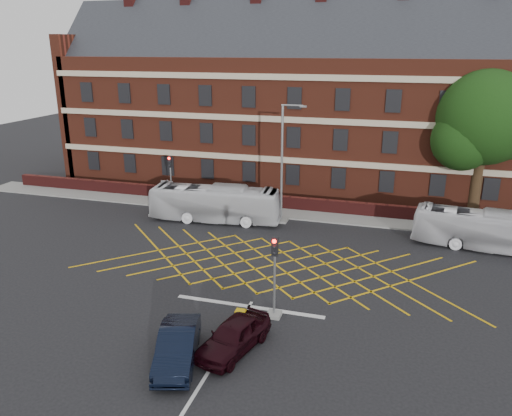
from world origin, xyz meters
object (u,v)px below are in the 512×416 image
(traffic_light_far, at_px, (171,185))
(street_lamp, at_px, (282,183))
(deciduous_tree, at_px, (484,124))
(bus_right, at_px, (487,230))
(traffic_light_near, at_px, (274,285))
(direction_signs, at_px, (167,189))
(car_maroon, at_px, (234,336))
(utility_cabinet, at_px, (241,319))
(car_navy, at_px, (177,346))
(bus_left, at_px, (215,203))

(traffic_light_far, bearing_deg, street_lamp, -7.82)
(deciduous_tree, bearing_deg, bus_right, -89.61)
(traffic_light_near, distance_m, street_lamp, 14.30)
(bus_right, height_order, direction_signs, bus_right)
(traffic_light_near, bearing_deg, car_maroon, -106.61)
(street_lamp, distance_m, utility_cabinet, 15.75)
(deciduous_tree, xyz_separation_m, traffic_light_far, (-24.23, -4.87, -5.46))
(bus_right, height_order, traffic_light_near, traffic_light_near)
(street_lamp, relative_size, utility_cabinet, 9.29)
(car_navy, distance_m, direction_signs, 22.63)
(car_navy, xyz_separation_m, street_lamp, (0.06, 18.73, 2.35))
(street_lamp, xyz_separation_m, utility_cabinet, (1.71, -15.44, -2.60))
(car_maroon, bearing_deg, street_lamp, 112.23)
(bus_left, relative_size, bus_right, 1.06)
(bus_left, relative_size, traffic_light_near, 2.36)
(direction_signs, height_order, utility_cabinet, direction_signs)
(traffic_light_near, relative_size, utility_cabinet, 4.43)
(car_navy, xyz_separation_m, traffic_light_near, (3.04, 4.81, 1.02))
(traffic_light_near, relative_size, traffic_light_far, 1.00)
(car_maroon, height_order, traffic_light_near, traffic_light_near)
(car_navy, relative_size, traffic_light_far, 1.05)
(utility_cabinet, bearing_deg, bus_left, 115.30)
(street_lamp, bearing_deg, car_navy, -90.18)
(car_maroon, bearing_deg, traffic_light_far, 138.30)
(bus_left, xyz_separation_m, car_maroon, (6.98, -15.99, -0.68))
(bus_left, xyz_separation_m, deciduous_tree, (19.29, 7.48, 5.82))
(street_lamp, bearing_deg, deciduous_tree, 23.55)
(bus_right, distance_m, car_maroon, 20.08)
(car_maroon, distance_m, utility_cabinet, 1.84)
(bus_left, xyz_separation_m, utility_cabinet, (6.71, -14.19, -0.92))
(direction_signs, bearing_deg, street_lamp, -7.84)
(direction_signs, bearing_deg, traffic_light_near, -49.05)
(bus_left, bearing_deg, bus_right, -95.54)
(street_lamp, distance_m, direction_signs, 10.57)
(car_navy, relative_size, car_maroon, 1.05)
(bus_right, relative_size, car_maroon, 2.23)
(car_navy, relative_size, utility_cabinet, 4.66)
(bus_right, relative_size, utility_cabinet, 9.85)
(traffic_light_far, bearing_deg, car_navy, -63.84)
(car_maroon, bearing_deg, bus_left, 129.24)
(traffic_light_near, bearing_deg, traffic_light_far, 130.18)
(bus_right, distance_m, traffic_light_near, 16.90)
(bus_right, relative_size, deciduous_tree, 0.83)
(direction_signs, bearing_deg, utility_cabinet, -54.45)
(car_maroon, bearing_deg, traffic_light_near, 89.04)
(bus_right, xyz_separation_m, direction_signs, (-24.69, 2.85, 0.06))
(car_navy, xyz_separation_m, deciduous_tree, (14.36, 24.96, 6.48))
(deciduous_tree, height_order, street_lamp, deciduous_tree)
(car_maroon, distance_m, traffic_light_near, 3.62)
(traffic_light_far, relative_size, direction_signs, 1.94)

